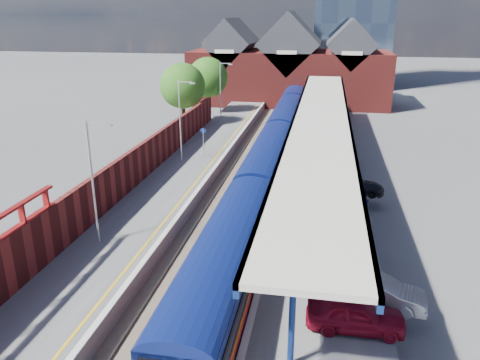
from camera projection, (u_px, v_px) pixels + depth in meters
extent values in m
plane|color=#5B5B5E|center=(266.00, 151.00, 48.14)|extent=(240.00, 240.00, 0.00)
cube|color=#473D33|center=(250.00, 183.00, 38.85)|extent=(6.00, 76.00, 0.06)
cube|color=slate|center=(224.00, 180.00, 39.20)|extent=(0.07, 76.00, 0.14)
cube|color=slate|center=(241.00, 181.00, 38.95)|extent=(0.07, 76.00, 0.14)
cube|color=slate|center=(260.00, 182.00, 38.69)|extent=(0.07, 76.00, 0.14)
cube|color=slate|center=(277.00, 183.00, 38.45)|extent=(0.07, 76.00, 0.14)
cube|color=#565659|center=(186.00, 173.00, 39.62)|extent=(5.00, 76.00, 1.00)
cube|color=#565659|center=(324.00, 182.00, 37.68)|extent=(6.00, 76.00, 1.00)
cube|color=silver|center=(213.00, 169.00, 39.05)|extent=(0.30, 76.00, 0.05)
cube|color=silver|center=(289.00, 173.00, 37.99)|extent=(0.30, 76.00, 0.05)
cube|color=yellow|center=(206.00, 169.00, 39.16)|extent=(0.14, 76.00, 0.01)
cube|color=#0C1855|center=(226.00, 265.00, 22.38)|extent=(2.80, 16.00, 2.50)
cube|color=#0C1855|center=(226.00, 241.00, 21.97)|extent=(2.80, 16.00, 0.60)
cube|color=#0C1855|center=(268.00, 163.00, 37.78)|extent=(2.80, 16.00, 2.50)
cube|color=#0C1855|center=(269.00, 148.00, 37.36)|extent=(2.80, 16.00, 0.60)
cube|color=#0C1855|center=(286.00, 120.00, 53.17)|extent=(2.80, 16.00, 2.50)
cube|color=#0C1855|center=(287.00, 109.00, 52.76)|extent=(2.80, 16.00, 0.60)
cube|color=#0C1855|center=(296.00, 96.00, 68.57)|extent=(2.80, 16.00, 2.50)
cube|color=#0C1855|center=(296.00, 88.00, 68.15)|extent=(2.80, 16.00, 0.60)
cube|color=black|center=(264.00, 133.00, 45.57)|extent=(0.04, 60.54, 0.70)
cube|color=orange|center=(264.00, 141.00, 45.83)|extent=(0.03, 55.27, 0.30)
cube|color=red|center=(264.00, 143.00, 45.92)|extent=(0.03, 55.27, 0.30)
cube|color=black|center=(298.00, 101.00, 74.30)|extent=(2.00, 2.40, 0.60)
cylinder|color=navy|center=(292.00, 316.00, 16.58)|extent=(0.24, 0.24, 4.20)
cylinder|color=navy|center=(300.00, 250.00, 21.22)|extent=(0.24, 0.24, 4.20)
cylinder|color=navy|center=(306.00, 208.00, 25.85)|extent=(0.24, 0.24, 4.20)
cylinder|color=navy|center=(309.00, 179.00, 30.49)|extent=(0.24, 0.24, 4.20)
cylinder|color=navy|center=(312.00, 157.00, 35.13)|extent=(0.24, 0.24, 4.20)
cylinder|color=navy|center=(314.00, 140.00, 39.77)|extent=(0.24, 0.24, 4.20)
cylinder|color=navy|center=(316.00, 127.00, 44.40)|extent=(0.24, 0.24, 4.20)
cylinder|color=navy|center=(317.00, 117.00, 49.04)|extent=(0.24, 0.24, 4.20)
cylinder|color=navy|center=(318.00, 108.00, 53.68)|extent=(0.24, 0.24, 4.20)
cylinder|color=navy|center=(319.00, 100.00, 58.31)|extent=(0.24, 0.24, 4.20)
cube|color=beige|center=(321.00, 117.00, 38.00)|extent=(4.50, 52.00, 0.25)
cube|color=navy|center=(295.00, 118.00, 38.42)|extent=(0.20, 52.00, 0.55)
cube|color=navy|center=(348.00, 120.00, 37.69)|extent=(0.20, 52.00, 0.55)
cylinder|color=#A5A8AA|center=(93.00, 184.00, 25.47)|extent=(0.12, 0.12, 7.00)
cube|color=#A5A8AA|center=(97.00, 123.00, 24.23)|extent=(1.20, 0.08, 0.08)
cube|color=#A5A8AA|center=(108.00, 125.00, 24.17)|extent=(0.45, 0.18, 0.12)
cylinder|color=#A5A8AA|center=(180.00, 122.00, 40.31)|extent=(0.12, 0.12, 7.00)
cube|color=#A5A8AA|center=(185.00, 82.00, 39.07)|extent=(1.20, 0.08, 0.08)
cube|color=#A5A8AA|center=(192.00, 83.00, 39.01)|extent=(0.45, 0.18, 0.12)
cylinder|color=#A5A8AA|center=(220.00, 93.00, 55.15)|extent=(0.12, 0.12, 7.00)
cube|color=#A5A8AA|center=(225.00, 63.00, 53.91)|extent=(1.20, 0.08, 0.08)
cube|color=#A5A8AA|center=(230.00, 64.00, 53.84)|extent=(0.45, 0.18, 0.12)
cylinder|color=#A5A8AA|center=(203.00, 142.00, 42.66)|extent=(0.08, 0.08, 2.50)
cube|color=#0C194C|center=(203.00, 131.00, 42.31)|extent=(0.55, 0.06, 0.35)
cube|color=maroon|center=(127.00, 173.00, 33.86)|extent=(0.35, 50.00, 2.80)
cube|color=maroon|center=(22.00, 214.00, 22.10)|extent=(0.30, 0.12, 1.00)
cube|color=maroon|center=(46.00, 199.00, 23.95)|extent=(0.30, 0.12, 1.00)
cube|color=maroon|center=(289.00, 77.00, 72.77)|extent=(30.00, 12.00, 8.00)
cube|color=#232328|center=(232.00, 42.00, 72.55)|extent=(7.13, 12.00, 7.13)
cube|color=#232328|center=(290.00, 43.00, 71.03)|extent=(9.16, 12.00, 9.16)
cube|color=#232328|center=(351.00, 43.00, 69.52)|extent=(7.13, 12.00, 7.13)
cube|color=beige|center=(224.00, 52.00, 67.27)|extent=(2.80, 0.15, 0.50)
cube|color=beige|center=(287.00, 52.00, 65.75)|extent=(2.80, 0.15, 0.50)
cube|color=beige|center=(352.00, 53.00, 64.24)|extent=(2.80, 0.15, 0.50)
cylinder|color=#382314|center=(184.00, 116.00, 54.80)|extent=(0.44, 0.44, 4.00)
sphere|color=#235516|center=(183.00, 86.00, 53.63)|extent=(5.20, 5.20, 5.20)
sphere|color=#235516|center=(188.00, 93.00, 53.27)|extent=(3.20, 3.20, 3.20)
cylinder|color=#382314|center=(208.00, 104.00, 62.05)|extent=(0.44, 0.44, 4.00)
sphere|color=#235516|center=(208.00, 77.00, 60.88)|extent=(5.20, 5.20, 5.20)
sphere|color=#235516|center=(213.00, 83.00, 60.52)|extent=(3.20, 3.20, 3.20)
imported|color=maroon|center=(356.00, 314.00, 19.02)|extent=(4.03, 1.68, 1.37)
imported|color=#B4B5B9|center=(378.00, 292.00, 20.57)|extent=(4.31, 2.08, 1.36)
imported|color=black|center=(352.00, 184.00, 33.69)|extent=(4.66, 2.09, 1.33)
imported|color=navy|center=(338.00, 199.00, 31.18)|extent=(4.51, 3.01, 1.15)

